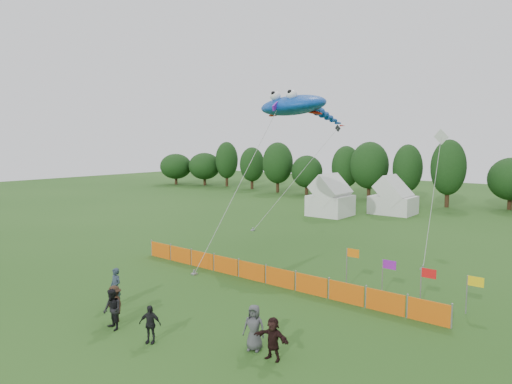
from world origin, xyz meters
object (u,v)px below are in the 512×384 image
Objects in this scene: spectator_f at (273,339)px; stingray_kite at (296,106)px; barrier_fence at (265,274)px; spectator_b at (112,310)px; spectator_a at (116,287)px; spectator_d at (150,324)px; spectator_c at (115,304)px; tent_right at (393,199)px; spectator_e at (254,327)px; tent_left at (330,199)px.

spectator_f is 20.84m from stingray_kite.
barrier_fence is 11.45× the size of spectator_b.
spectator_a is 4.80m from spectator_d.
stingray_kite reaches higher than spectator_c.
spectator_e is at bearing -75.92° from tent_right.
spectator_f is (9.14, 0.36, -0.14)m from spectator_a.
tent_right is at bearing 102.82° from spectator_c.
tent_right is (4.77, 5.28, -0.18)m from tent_left.
spectator_a reaches higher than spectator_f.
spectator_f is (6.84, 2.10, -0.08)m from spectator_b.
tent_right is at bearing 102.15° from spectator_f.
spectator_b is 20.47m from stingray_kite.
tent_left reaches higher than spectator_d.
spectator_a is at bearing 132.22° from spectator_d.
tent_right is 2.80× the size of spectator_c.
spectator_d is at bearing -74.16° from stingray_kite.
spectator_a is 2.89m from spectator_b.
spectator_c is (7.08, -31.37, -0.98)m from tent_left.
stingray_kite is at bearing -89.48° from tent_right.
spectator_e is at bearing 3.08° from spectator_a.
stingray_kite reaches higher than spectator_d.
stingray_kite is at bearing 76.76° from spectator_d.
spectator_c is at bearing 143.82° from spectator_d.
tent_left is 0.89× the size of tent_right.
tent_left is 2.48× the size of spectator_c.
barrier_fence is at bearing 87.37° from spectator_c.
spectator_d is (4.55, -1.54, -0.17)m from spectator_a.
stingray_kite is (-5.01, 17.66, 9.72)m from spectator_d.
spectator_b is at bearing -31.67° from spectator_c.
spectator_f reaches higher than barrier_fence.
spectator_a is 1.06× the size of spectator_e.
spectator_c is 1.07× the size of spectator_d.
spectator_c is (1.66, -1.18, -0.11)m from spectator_a.
stingray_kite is (-0.47, 16.12, 9.56)m from spectator_a.
spectator_f is (4.60, 1.90, 0.03)m from spectator_d.
spectator_b is 1.10× the size of spectator_f.
spectator_a reaches higher than spectator_b.
stingray_kite reaches higher than barrier_fence.
spectator_b is 0.85m from spectator_c.
spectator_b is (7.72, -31.92, -0.93)m from tent_left.
spectator_a is at bearing 164.56° from spectator_e.
spectator_b is at bearing -81.18° from stingray_kite.
spectator_e is 20.21m from stingray_kite.
spectator_b is at bearing -166.35° from spectator_f.
spectator_a is 8.14m from spectator_e.
spectator_b is 0.99× the size of spectator_e.
tent_left is 2.56× the size of spectator_f.
spectator_b is 0.10× the size of stingray_kite.
barrier_fence is at bearing 125.95° from spectator_f.
tent_right is 36.01m from spectator_e.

